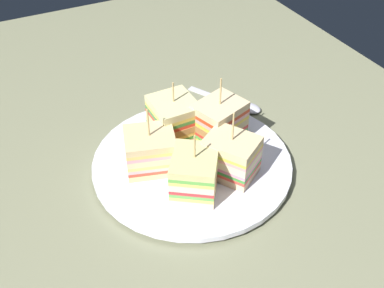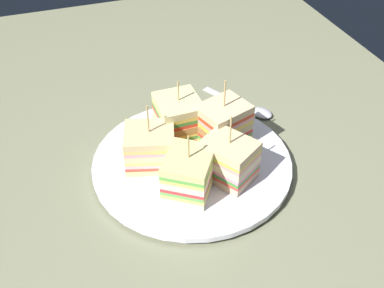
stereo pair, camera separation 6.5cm
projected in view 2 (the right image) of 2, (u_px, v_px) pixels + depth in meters
ground_plane at (192, 173)px, 68.90cm from camera, size 123.64×89.86×1.80cm
plate at (192, 163)px, 67.73cm from camera, size 28.28×28.28×1.53cm
sandwich_wedge_0 at (223, 125)px, 68.05cm from camera, size 7.35×8.18×10.91cm
sandwich_wedge_1 at (179, 119)px, 69.45cm from camera, size 6.89×6.18×9.66cm
sandwich_wedge_2 at (150, 147)px, 65.34cm from camera, size 7.74×8.24×9.70cm
sandwich_wedge_3 at (189, 173)px, 61.10cm from camera, size 8.81×8.52×9.10cm
sandwich_wedge_4 at (228, 160)px, 63.03cm from camera, size 8.62×8.20×10.10cm
chip_pile at (192, 151)px, 67.78cm from camera, size 6.68×6.35×1.74cm
salad_garnish at (224, 118)px, 74.08cm from camera, size 7.24×7.31×1.38cm
spoon at (253, 109)px, 78.75cm from camera, size 13.17×8.51×1.00cm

